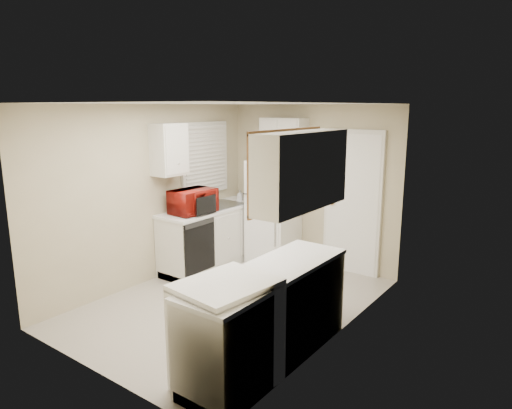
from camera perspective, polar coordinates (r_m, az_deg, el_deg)
The scene contains 19 objects.
floor at distance 5.76m, azimuth -3.01°, elevation -12.12°, with size 3.80×3.80×0.00m, color beige.
ceiling at distance 5.25m, azimuth -3.31°, elevation 12.50°, with size 3.80×3.80×0.00m, color white.
wall_left at distance 6.35m, azimuth -12.97°, elevation 1.25°, with size 3.80×3.80×0.00m, color #BCB190.
wall_right at distance 4.64m, azimuth 10.34°, elevation -2.61°, with size 3.80×3.80×0.00m, color #BCB190.
wall_back at distance 6.92m, azimuth 6.88°, elevation 2.38°, with size 2.80×2.80×0.00m, color #BCB190.
wall_front at distance 4.14m, azimuth -20.14°, elevation -4.98°, with size 2.80×2.80×0.00m, color #BCB190.
left_counter at distance 6.92m, azimuth -5.40°, elevation -3.97°, with size 0.60×1.80×0.90m, color silver.
dishwasher at distance 6.30m, azimuth -7.06°, elevation -5.26°, with size 0.03×0.58×0.72m, color black.
sink at distance 6.93m, azimuth -4.64°, elevation -0.43°, with size 0.54×0.74×0.16m, color gray.
microwave at distance 6.42m, azimuth -7.87°, elevation 0.22°, with size 0.34×0.61×0.41m, color maroon.
soap_bottle at distance 7.26m, azimuth -2.01°, elevation 1.31°, with size 0.07×0.08×0.17m, color white.
window_blinds at distance 6.98m, azimuth -6.37°, elevation 5.78°, with size 0.10×0.98×1.08m, color silver.
upper_cabinet_left at distance 6.30m, azimuth -10.81°, elevation 6.78°, with size 0.30×0.45×0.70m, color silver.
refrigerator at distance 6.96m, azimuth 2.21°, elevation -0.92°, with size 0.65×0.63×1.58m, color white.
cabinet_over_fridge at distance 6.91m, azimuth 3.51°, elevation 9.10°, with size 0.70×0.30×0.40m, color silver.
interior_door at distance 6.61m, azimuth 11.95°, elevation 0.15°, with size 0.86×0.06×2.08m, color white.
right_counter at distance 4.39m, azimuth 1.57°, elevation -13.74°, with size 0.60×2.00×0.90m, color silver.
stove at distance 4.01m, azimuth -3.68°, elevation -15.91°, with size 0.64×0.79×0.96m, color white.
upper_cabinet_right at distance 4.16m, azimuth 5.75°, elevation 4.26°, with size 0.30×1.20×0.70m, color silver.
Camera 1 is at (3.34, -4.05, 2.37)m, focal length 32.00 mm.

